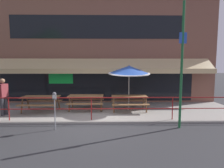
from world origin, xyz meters
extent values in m
plane|color=#2D2D30|center=(0.00, 0.00, 0.00)|extent=(120.00, 120.00, 0.00)
cube|color=gray|center=(0.00, 2.00, 0.05)|extent=(15.00, 4.00, 0.10)
cube|color=brown|center=(0.00, 4.25, 3.31)|extent=(15.00, 0.50, 6.62)
cube|color=black|center=(0.00, 3.99, 4.77)|extent=(10.50, 0.02, 1.40)
cube|color=black|center=(0.00, 3.99, 1.35)|extent=(12.00, 0.02, 2.30)
cube|color=#19D84C|center=(-2.25, 3.97, 1.65)|extent=(1.50, 0.02, 0.70)
cube|color=tan|center=(0.00, 3.45, 2.50)|extent=(13.80, 0.92, 0.70)
cube|color=tan|center=(0.00, 2.94, 2.10)|extent=(13.80, 0.08, 0.28)
cylinder|color=maroon|center=(-3.45, 0.30, 0.57)|extent=(0.04, 0.04, 0.95)
cylinder|color=maroon|center=(0.00, 0.30, 0.57)|extent=(0.04, 0.04, 0.95)
cylinder|color=maroon|center=(3.45, 0.30, 0.57)|extent=(0.04, 0.04, 0.95)
cube|color=maroon|center=(0.00, 0.30, 1.05)|extent=(13.80, 0.04, 0.04)
cube|color=maroon|center=(0.00, 0.30, 0.57)|extent=(13.80, 0.03, 0.03)
cube|color=brown|center=(-2.68, 1.77, 0.84)|extent=(1.80, 0.80, 0.05)
cube|color=brown|center=(-2.68, 1.19, 0.54)|extent=(1.80, 0.26, 0.04)
cube|color=brown|center=(-2.68, 2.35, 0.54)|extent=(1.80, 0.26, 0.04)
cylinder|color=brown|center=(-1.88, 1.45, 0.47)|extent=(0.07, 0.30, 0.73)
cylinder|color=brown|center=(-1.88, 2.09, 0.47)|extent=(0.07, 0.30, 0.73)
cylinder|color=brown|center=(-3.48, 1.45, 0.47)|extent=(0.07, 0.30, 0.73)
cylinder|color=brown|center=(-3.48, 2.09, 0.47)|extent=(0.07, 0.30, 0.73)
cube|color=brown|center=(-0.45, 2.05, 0.84)|extent=(1.80, 0.80, 0.05)
cube|color=brown|center=(-0.45, 1.47, 0.54)|extent=(1.80, 0.26, 0.04)
cube|color=brown|center=(-0.45, 2.63, 0.54)|extent=(1.80, 0.26, 0.04)
cylinder|color=brown|center=(0.35, 1.73, 0.47)|extent=(0.07, 0.30, 0.73)
cylinder|color=brown|center=(0.35, 2.37, 0.47)|extent=(0.07, 0.30, 0.73)
cylinder|color=brown|center=(-1.25, 1.73, 0.47)|extent=(0.07, 0.30, 0.73)
cylinder|color=brown|center=(-1.25, 2.37, 0.47)|extent=(0.07, 0.30, 0.73)
cube|color=brown|center=(1.78, 1.82, 0.84)|extent=(1.80, 0.80, 0.05)
cube|color=brown|center=(1.78, 1.24, 0.54)|extent=(1.80, 0.26, 0.04)
cube|color=brown|center=(1.78, 2.40, 0.54)|extent=(1.80, 0.26, 0.04)
cylinder|color=brown|center=(2.58, 1.51, 0.47)|extent=(0.07, 0.30, 0.73)
cylinder|color=brown|center=(2.58, 2.14, 0.47)|extent=(0.07, 0.30, 0.73)
cylinder|color=brown|center=(0.98, 1.51, 0.47)|extent=(0.07, 0.30, 0.73)
cylinder|color=brown|center=(0.98, 2.14, 0.47)|extent=(0.07, 0.30, 0.73)
cylinder|color=#B7B2A8|center=(1.78, 2.05, 1.25)|extent=(0.04, 0.04, 2.30)
cone|color=#2D56B7|center=(1.78, 2.05, 2.20)|extent=(2.10, 2.13, 0.59)
cylinder|color=white|center=(1.78, 2.05, 2.01)|extent=(2.14, 2.14, 0.23)
sphere|color=#B7B2A8|center=(1.78, 2.05, 2.44)|extent=(0.07, 0.07, 0.07)
cylinder|color=#333338|center=(-4.11, 1.20, 0.53)|extent=(0.15, 0.15, 0.86)
cylinder|color=#333338|center=(-4.16, 1.01, 0.53)|extent=(0.15, 0.15, 0.86)
cube|color=maroon|center=(-4.14, 1.10, 1.26)|extent=(0.32, 0.44, 0.60)
cylinder|color=maroon|center=(-4.08, 1.36, 1.23)|extent=(0.10, 0.10, 0.54)
sphere|color=#9E7051|center=(-4.14, 1.10, 1.70)|extent=(0.22, 0.22, 0.22)
cylinder|color=gray|center=(-1.26, -0.58, 0.57)|extent=(0.04, 0.04, 1.15)
cylinder|color=#4C4C51|center=(-1.26, -0.58, 1.25)|extent=(0.15, 0.15, 0.20)
sphere|color=#4C4C51|center=(-1.26, -0.58, 1.35)|extent=(0.14, 0.14, 0.14)
cube|color=silver|center=(-1.26, -0.66, 1.26)|extent=(0.08, 0.01, 0.13)
cylinder|color=#1E6033|center=(3.46, -0.45, 2.36)|extent=(0.09, 0.09, 4.72)
cube|color=blue|center=(3.46, -0.47, 3.40)|extent=(0.28, 0.02, 0.40)
camera|label=1|loc=(0.74, -6.94, 2.34)|focal=28.00mm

